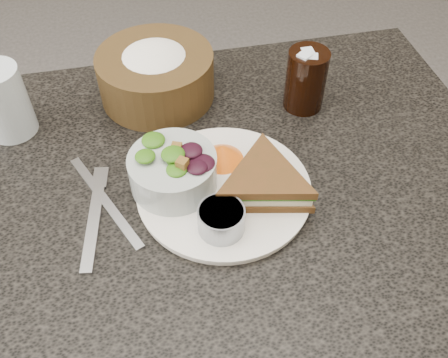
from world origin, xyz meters
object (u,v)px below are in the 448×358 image
Objects in this scene: salad_bowl at (173,166)px; sandwich at (265,182)px; bread_basket at (155,69)px; dining_table at (201,306)px; cola_glass at (306,77)px; dinner_plate at (224,190)px; water_glass at (3,102)px; dressing_ramekin at (221,220)px.

sandwich is at bearing -19.38° from salad_bowl.
bread_basket reaches higher than salad_bowl.
dining_table is 7.75× the size of salad_bowl.
dining_table is at bearing -145.57° from cola_glass.
sandwich is 1.26× the size of salad_bowl.
dinner_plate is 1.59× the size of sandwich.
cola_glass is at bearing -4.70° from water_glass.
dining_table is 0.42m from dressing_ramekin.
dressing_ramekin reaches higher than dining_table.
sandwich is 0.30m from bread_basket.
sandwich is 1.36× the size of cola_glass.
sandwich reaches higher than dressing_ramekin.
dining_table is 8.36× the size of cola_glass.
sandwich is (0.06, -0.02, 0.03)m from dinner_plate.
sandwich is 0.80× the size of bread_basket.
cola_glass reaches higher than dining_table.
cola_glass is (0.25, -0.08, 0.00)m from bread_basket.
bread_basket is at bearing 89.05° from salad_bowl.
water_glass reaches higher than dining_table.
salad_bowl is 0.64× the size of bread_basket.
dinner_plate is 0.07m from sandwich.
dining_table is at bearing -35.42° from water_glass.
dining_table is 0.55m from water_glass.
dinner_plate is 1.27× the size of bread_basket.
sandwich is 0.23m from cola_glass.
water_glass is at bearing 160.09° from sandwich.
water_glass is (-0.37, 0.23, 0.03)m from sandwich.
dinner_plate is at bearing 171.40° from sandwich.
dressing_ramekin is at bearing -61.69° from salad_bowl.
bread_basket is at bearing 9.26° from water_glass.
bread_basket reaches higher than dressing_ramekin.
dining_table is 0.51m from cola_glass.
water_glass is at bearing 142.63° from salad_bowl.
sandwich is at bearing 34.42° from dressing_ramekin.
water_glass is (-0.25, -0.04, 0.00)m from bread_basket.
salad_bowl is at bearing -37.37° from water_glass.
water_glass reaches higher than sandwich.
salad_bowl is 1.98× the size of dressing_ramekin.
water_glass reaches higher than salad_bowl.
bread_basket is at bearing 126.26° from sandwich.
bread_basket is (-0.05, 0.32, 0.03)m from dressing_ramekin.
dinner_plate is 0.08m from dressing_ramekin.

